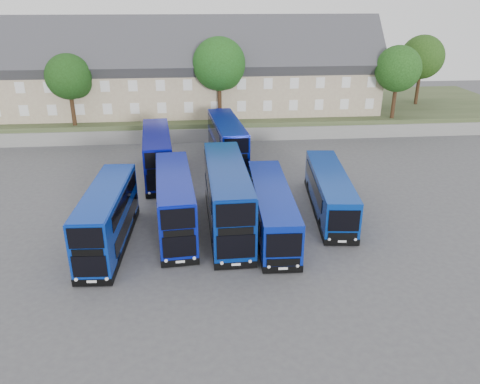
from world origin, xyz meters
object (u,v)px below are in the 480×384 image
dd_front_mid (175,204)px  tree_east (399,70)px  tree_west (70,78)px  tree_far (423,59)px  coach_east_a (272,210)px  dd_front_left (108,219)px  tree_mid (220,66)px

dd_front_mid → tree_east: (24.39, 22.14, 5.40)m
dd_front_mid → tree_west: size_ratio=1.35×
tree_west → tree_far: 42.58m
coach_east_a → tree_far: (23.76, 29.79, 6.19)m
dd_front_mid → tree_far: tree_far is taller
dd_front_left → tree_west: 25.60m
dd_front_mid → coach_east_a: (6.63, -0.65, -0.45)m
tree_east → tree_far: (6.00, 7.00, 0.34)m
tree_far → dd_front_mid: bearing=-136.2°
dd_front_mid → tree_far: bearing=39.2°
dd_front_mid → tree_west: bearing=113.1°
dd_front_mid → tree_far: (30.39, 29.14, 5.74)m
dd_front_left → tree_west: size_ratio=1.30×
dd_front_left → coach_east_a: 10.97m
dd_front_left → tree_far: 46.85m
tree_west → dd_front_mid: bearing=-62.3°
coach_east_a → tree_far: size_ratio=1.33×
coach_east_a → tree_east: (17.76, 22.79, 5.85)m
dd_front_left → tree_mid: tree_mid is taller
dd_front_left → dd_front_mid: dd_front_mid is taller
tree_west → coach_east_a: bearing=-51.3°
tree_far → dd_front_left: bearing=-138.2°
dd_front_left → tree_east: (28.66, 23.98, 5.47)m
coach_east_a → tree_west: tree_west is taller
tree_east → tree_mid: bearing=178.6°
coach_east_a → dd_front_mid: bearing=176.1°
dd_front_left → tree_mid: size_ratio=1.08×
tree_mid → tree_west: bearing=-178.2°
coach_east_a → tree_mid: 24.29m
dd_front_left → tree_west: (-7.34, 23.98, 5.13)m
tree_west → tree_east: 36.00m
coach_east_a → tree_west: size_ratio=1.51×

